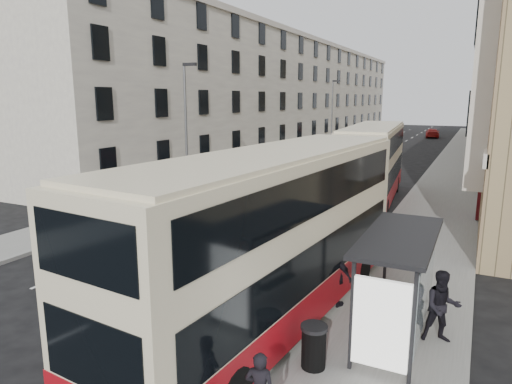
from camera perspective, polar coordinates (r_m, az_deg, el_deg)
The scene contains 20 objects.
ground at distance 16.01m, azimuth -14.12°, elevation -11.14°, with size 200.00×200.00×0.00m, color black.
pavement_right at distance 41.60m, azimuth 23.57°, elevation 2.36°, with size 4.00×120.00×0.15m, color slate.
pavement_left at distance 45.01m, azimuth 3.48°, elevation 3.95°, with size 3.00×120.00×0.15m, color slate.
kerb_right at distance 41.73m, azimuth 20.83°, elevation 2.59°, with size 0.25×120.00×0.15m, color gray.
kerb_left at distance 44.45m, azimuth 5.26°, elevation 3.82°, with size 0.25×120.00×0.15m, color gray.
road_markings at distance 57.29m, azimuth 16.37°, elevation 5.09°, with size 10.00×110.00×0.01m, color silver, non-canonical shape.
terrace_left at distance 61.19m, azimuth 4.09°, elevation 12.03°, with size 9.18×79.00×13.25m.
bus_shelter at distance 11.53m, azimuth 17.78°, elevation -9.09°, with size 1.65×4.25×2.70m.
guard_railing at distance 18.02m, azimuth 13.93°, elevation -5.64°, with size 0.06×6.56×1.01m.
street_lamp_near at distance 28.22m, azimuth -8.68°, elevation 8.55°, with size 0.93×0.18×8.00m.
street_lamp_far at distance 55.53m, azimuth 9.54°, elevation 10.00°, with size 0.93×0.18×8.00m.
double_decker_front at distance 12.30m, azimuth 2.23°, elevation -5.77°, with size 3.81×12.16×4.77m.
double_decker_rear at distance 27.68m, azimuth 14.35°, elevation 3.44°, with size 3.63×11.62×4.56m.
litter_bin at distance 10.85m, azimuth 7.23°, elevation -18.52°, with size 0.61×0.61×1.02m.
pedestrian_mid at distance 12.45m, azimuth 22.24°, elevation -13.14°, with size 0.90×0.70×1.84m, color black.
pedestrian_far at distance 13.61m, azimuth 9.99°, elevation -10.36°, with size 1.05×0.44×1.80m, color black.
white_van at distance 56.80m, azimuth 13.09°, elevation 5.93°, with size 2.37×5.15×1.43m, color white.
car_silver at distance 69.49m, azimuth 13.86°, elevation 6.84°, with size 1.54×3.83×1.30m, color #AFB3B8.
car_dark at distance 82.94m, azimuth 15.97°, elevation 7.56°, with size 1.69×4.85×1.60m, color black.
car_red at distance 77.12m, azimuth 21.19°, elevation 6.87°, with size 1.95×4.79×1.39m, color #A91917.
Camera 1 is at (9.76, -11.12, 6.12)m, focal length 32.00 mm.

